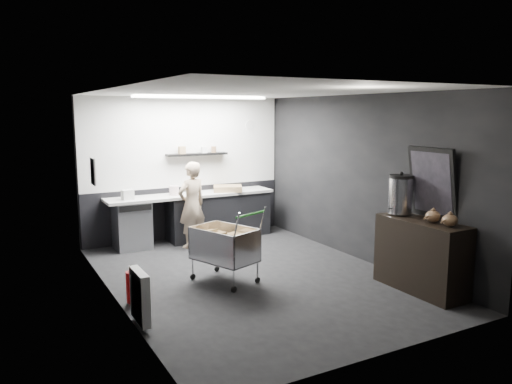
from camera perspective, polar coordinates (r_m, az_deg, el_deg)
floor at (r=7.52m, az=-0.37°, el=-9.64°), size 5.50×5.50×0.00m
ceiling at (r=7.12m, az=-0.39°, el=11.40°), size 5.50×5.50×0.00m
wall_back at (r=9.68m, az=-8.12°, el=2.71°), size 5.50×0.00×5.50m
wall_front at (r=4.99m, az=14.80°, el=-3.57°), size 5.50×0.00×5.50m
wall_left at (r=6.50m, az=-16.10°, el=-0.69°), size 0.00×5.50×5.50m
wall_right at (r=8.32m, az=11.84°, el=1.56°), size 0.00×5.50×5.50m
kitchen_wall_panel at (r=9.62m, az=-8.15°, el=5.66°), size 3.95×0.02×1.70m
dado_panel at (r=9.80m, az=-7.97°, el=-2.24°), size 3.95×0.02×1.00m
floating_shelf at (r=9.61m, az=-6.76°, el=4.31°), size 1.20×0.22×0.04m
wall_clock at (r=10.18m, az=-0.70°, el=7.63°), size 0.20×0.03×0.20m
poster at (r=7.74m, az=-18.14°, el=2.24°), size 0.02×0.30×0.40m
poster_red_band at (r=7.73m, az=-18.13°, el=2.75°), size 0.02×0.22×0.10m
radiator at (r=5.93m, az=-13.13°, el=-11.55°), size 0.10×0.50×0.60m
ceiling_strip at (r=8.79m, az=-6.21°, el=10.72°), size 2.40×0.20×0.04m
prep_counter at (r=9.57m, az=-6.54°, el=-2.75°), size 3.20×0.61×0.90m
person at (r=8.99m, az=-7.34°, el=-1.48°), size 0.64×0.51×1.55m
shopping_cart at (r=7.18m, az=-3.65°, el=-6.30°), size 0.90×1.17×1.07m
sideboard at (r=7.17m, az=18.28°, el=-5.88°), size 0.56×1.31×1.96m
fire_extinguisher at (r=6.62m, az=-13.98°, el=-10.37°), size 0.15×0.15×0.50m
cardboard_box at (r=9.67m, az=-3.26°, el=0.41°), size 0.66×0.59×0.11m
pink_tub at (r=9.31m, az=-9.34°, el=0.17°), size 0.17×0.17×0.17m
white_container at (r=9.02m, az=-14.46°, el=-0.30°), size 0.21×0.17×0.17m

